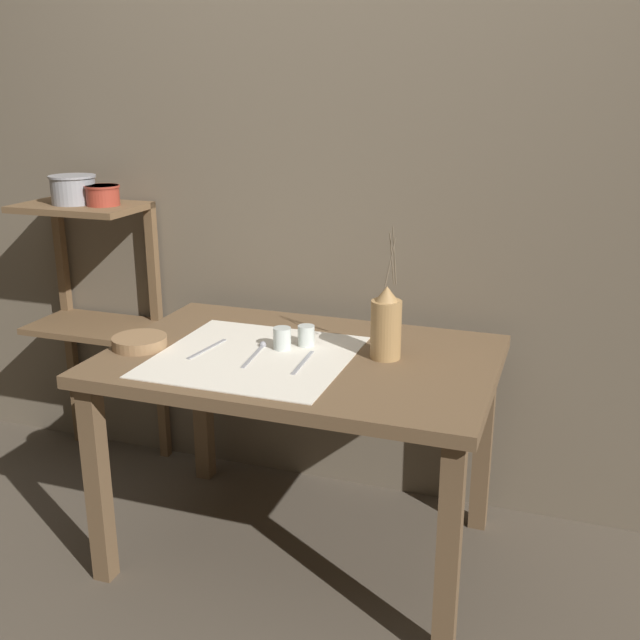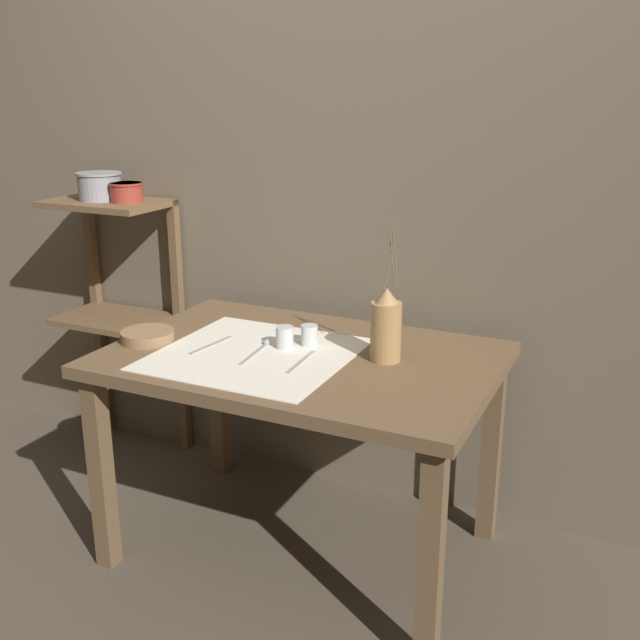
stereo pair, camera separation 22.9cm
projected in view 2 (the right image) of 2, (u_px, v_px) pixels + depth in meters
The scene contains 14 objects.
ground_plane at pixel (303, 548), 2.57m from camera, with size 12.00×12.00×0.00m, color brown.
stone_wall_back at pixel (365, 179), 2.66m from camera, with size 7.00×0.06×2.40m.
wooden_table at pixel (302, 380), 2.38m from camera, with size 1.21×0.81×0.71m.
wooden_shelf_unit at pixel (119, 281), 3.06m from camera, with size 0.47×0.30×1.09m.
linen_cloth at pixel (255, 354), 2.35m from camera, with size 0.59×0.58×0.00m.
pitcher_with_flowers at pixel (386, 327), 2.27m from camera, with size 0.10×0.10×0.41m.
wooden_bowl at pixel (148, 336), 2.47m from camera, with size 0.18×0.18×0.04m.
glass_tumbler_near at pixel (285, 337), 2.39m from camera, with size 0.06×0.06×0.07m.
glass_tumbler_far at pixel (309, 335), 2.42m from camera, with size 0.05×0.05×0.07m.
fork_inner at pixel (211, 345), 2.42m from camera, with size 0.04×0.20×0.00m.
spoon_inner at pixel (261, 347), 2.39m from camera, with size 0.04×0.21×0.02m.
fork_outer at pixel (301, 362), 2.27m from camera, with size 0.02×0.20×0.00m.
metal_pot_large at pixel (100, 185), 2.92m from camera, with size 0.17×0.17×0.11m.
metal_pot_small at pixel (127, 191), 2.87m from camera, with size 0.13×0.13×0.07m.
Camera 2 is at (1.00, -1.98, 1.52)m, focal length 42.00 mm.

